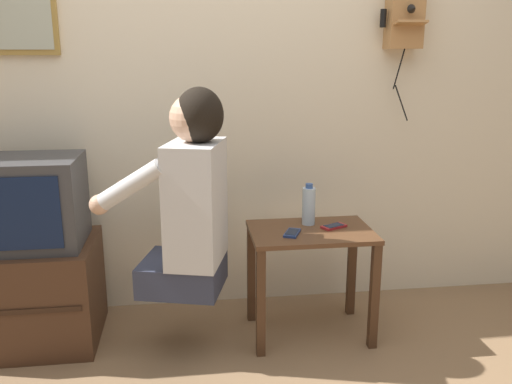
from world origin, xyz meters
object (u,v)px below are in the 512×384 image
object	(u,v)px
cell_phone_held	(292,233)
television	(15,202)
cell_phone_spare	(334,226)
water_bottle	(309,206)
wall_phone_antique	(405,14)
person	(189,196)
framed_picture	(20,15)

from	to	relation	value
cell_phone_held	television	bearing A→B (deg)	-163.22
cell_phone_spare	water_bottle	size ratio (longest dim) A/B	0.66
wall_phone_antique	cell_phone_held	bearing A→B (deg)	-147.35
cell_phone_held	water_bottle	distance (m)	0.20
person	wall_phone_antique	distance (m)	1.47
television	water_bottle	distance (m)	1.38
person	cell_phone_held	bearing A→B (deg)	-69.53
cell_phone_spare	wall_phone_antique	bearing A→B (deg)	102.40
cell_phone_held	water_bottle	bearing A→B (deg)	75.77
framed_picture	wall_phone_antique	bearing A→B (deg)	-1.33
person	wall_phone_antique	size ratio (longest dim) A/B	1.22
television	cell_phone_spare	xyz separation A→B (m)	(1.49, -0.09, -0.15)
cell_phone_spare	person	bearing A→B (deg)	-107.21
television	cell_phone_spare	world-z (taller)	television
cell_phone_spare	water_bottle	xyz separation A→B (m)	(-0.11, 0.07, 0.09)
water_bottle	cell_phone_held	bearing A→B (deg)	-127.99
television	water_bottle	size ratio (longest dim) A/B	2.88
person	cell_phone_held	size ratio (longest dim) A/B	6.68
television	water_bottle	bearing A→B (deg)	-0.62
cell_phone_held	water_bottle	size ratio (longest dim) A/B	0.66
wall_phone_antique	cell_phone_held	distance (m)	1.28
wall_phone_antique	water_bottle	world-z (taller)	wall_phone_antique
framed_picture	water_bottle	distance (m)	1.67
person	cell_phone_held	distance (m)	0.52
framed_picture	water_bottle	xyz separation A→B (m)	(1.36, -0.32, -0.91)
television	cell_phone_held	xyz separation A→B (m)	(1.27, -0.16, -0.15)
cell_phone_spare	cell_phone_held	bearing A→B (deg)	-98.82
television	wall_phone_antique	bearing A→B (deg)	7.82
cell_phone_spare	water_bottle	world-z (taller)	water_bottle
water_bottle	person	bearing A→B (deg)	-162.56
cell_phone_held	cell_phone_spare	size ratio (longest dim) A/B	1.00
person	water_bottle	world-z (taller)	person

